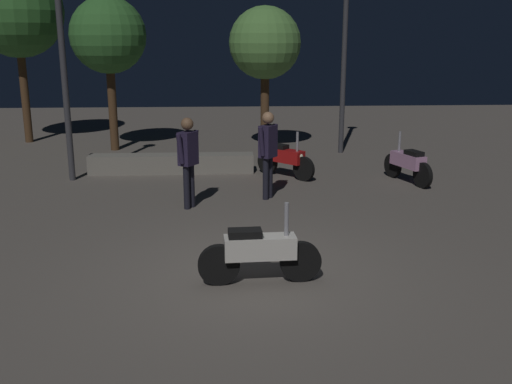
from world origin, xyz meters
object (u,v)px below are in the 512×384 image
at_px(motorcycle_white_foreground, 260,252).
at_px(motorcycle_red_parked_left, 285,159).
at_px(motorcycle_pink_parked_right, 408,163).
at_px(person_bystander_far, 188,154).
at_px(streetlamp_near, 61,32).
at_px(person_rider_beside, 268,147).
at_px(streetlamp_far, 345,25).

xyz_separation_m(motorcycle_white_foreground, motorcycle_red_parked_left, (0.96, 6.09, 0.00)).
distance_m(motorcycle_red_parked_left, motorcycle_pink_parked_right, 2.79).
distance_m(motorcycle_white_foreground, motorcycle_red_parked_left, 6.17).
relative_size(person_bystander_far, streetlamp_near, 0.33).
bearing_deg(streetlamp_near, person_rider_beside, -22.72).
xyz_separation_m(motorcycle_white_foreground, motorcycle_pink_parked_right, (3.67, 5.43, 0.00)).
xyz_separation_m(person_rider_beside, streetlamp_near, (-4.38, 1.83, 2.24)).
xyz_separation_m(motorcycle_pink_parked_right, person_rider_beside, (-3.25, -1.20, 0.63)).
xyz_separation_m(motorcycle_white_foreground, person_rider_beside, (0.42, 4.23, 0.63)).
bearing_deg(streetlamp_far, person_bystander_far, -126.66).
bearing_deg(streetlamp_near, motorcycle_red_parked_left, 0.36).
xyz_separation_m(motorcycle_red_parked_left, streetlamp_near, (-4.92, -0.03, 2.86)).
height_order(person_bystander_far, streetlamp_near, streetlamp_near).
height_order(motorcycle_white_foreground, streetlamp_near, streetlamp_near).
bearing_deg(person_rider_beside, motorcycle_white_foreground, 119.78).
bearing_deg(motorcycle_pink_parked_right, streetlamp_far, -6.54).
relative_size(motorcycle_red_parked_left, streetlamp_far, 0.22).
relative_size(motorcycle_pink_parked_right, streetlamp_near, 0.31).
relative_size(motorcycle_white_foreground, motorcycle_pink_parked_right, 1.04).
height_order(person_bystander_far, streetlamp_far, streetlamp_far).
height_order(motorcycle_red_parked_left, person_rider_beside, person_rider_beside).
distance_m(motorcycle_pink_parked_right, person_bystander_far, 5.17).
bearing_deg(streetlamp_far, motorcycle_pink_parked_right, -76.96).
bearing_deg(person_bystander_far, person_rider_beside, -126.74).
distance_m(motorcycle_white_foreground, person_bystander_far, 3.86).
bearing_deg(motorcycle_pink_parked_right, person_rider_beside, 90.63).
relative_size(person_rider_beside, streetlamp_far, 0.32).
bearing_deg(motorcycle_white_foreground, person_rider_beside, 81.19).
xyz_separation_m(person_rider_beside, streetlamp_far, (2.43, 4.75, 2.44)).
relative_size(motorcycle_white_foreground, streetlamp_far, 0.30).
bearing_deg(motorcycle_white_foreground, motorcycle_pink_parked_right, 52.77).
distance_m(motorcycle_red_parked_left, streetlamp_far, 4.61).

